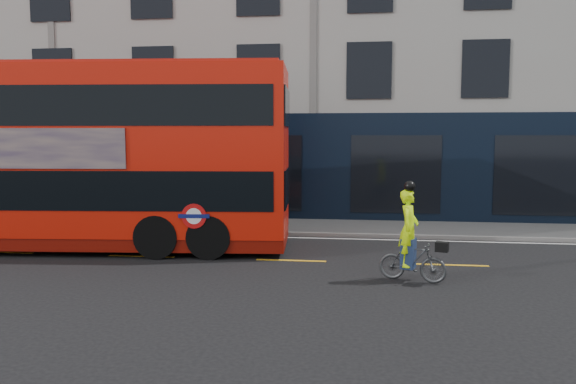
# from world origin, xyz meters

# --- Properties ---
(ground) EXTENTS (120.00, 120.00, 0.00)m
(ground) POSITION_xyz_m (0.00, 0.00, 0.00)
(ground) COLOR black
(ground) RESTS_ON ground
(pavement) EXTENTS (60.00, 3.00, 0.12)m
(pavement) POSITION_xyz_m (0.00, 6.50, 0.06)
(pavement) COLOR gray
(pavement) RESTS_ON ground
(kerb) EXTENTS (60.00, 0.12, 0.13)m
(kerb) POSITION_xyz_m (0.00, 5.00, 0.07)
(kerb) COLOR gray
(kerb) RESTS_ON ground
(building_terrace) EXTENTS (50.00, 10.07, 15.00)m
(building_terrace) POSITION_xyz_m (0.00, 12.94, 7.49)
(building_terrace) COLOR #A8A79F
(building_terrace) RESTS_ON ground
(road_edge_line) EXTENTS (58.00, 0.10, 0.01)m
(road_edge_line) POSITION_xyz_m (0.00, 4.70, 0.00)
(road_edge_line) COLOR silver
(road_edge_line) RESTS_ON ground
(lane_dashes) EXTENTS (58.00, 0.12, 0.01)m
(lane_dashes) POSITION_xyz_m (0.00, 1.50, 0.00)
(lane_dashes) COLOR gold
(lane_dashes) RESTS_ON ground
(bus) EXTENTS (12.87, 3.92, 5.12)m
(bus) POSITION_xyz_m (-6.54, 2.35, 2.62)
(bus) COLOR red
(bus) RESTS_ON ground
(cyclist) EXTENTS (1.55, 0.86, 2.22)m
(cyclist) POSITION_xyz_m (2.86, -0.17, 0.77)
(cyclist) COLOR #404245
(cyclist) RESTS_ON ground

